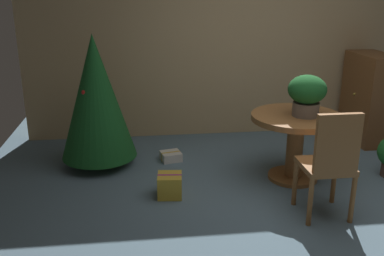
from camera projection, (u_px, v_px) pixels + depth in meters
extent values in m
plane|color=slate|center=(303.00, 204.00, 4.15)|extent=(6.60, 6.60, 0.00)
cube|color=tan|center=(251.00, 38.00, 5.82)|extent=(6.00, 0.10, 2.60)
cylinder|color=brown|center=(292.00, 176.00, 4.70)|extent=(0.53, 0.53, 0.04)
cylinder|color=brown|center=(295.00, 148.00, 4.60)|extent=(0.17, 0.17, 0.61)
cylinder|color=brown|center=(297.00, 117.00, 4.49)|extent=(0.94, 0.94, 0.06)
cylinder|color=#665B51|center=(306.00, 109.00, 4.42)|extent=(0.27, 0.27, 0.14)
ellipsoid|color=#195623|center=(307.00, 89.00, 4.36)|extent=(0.39, 0.39, 0.29)
sphere|color=#E5A8B2|center=(320.00, 91.00, 4.27)|extent=(0.08, 0.08, 0.08)
sphere|color=#E5A8B2|center=(317.00, 88.00, 4.31)|extent=(0.07, 0.07, 0.07)
cylinder|color=brown|center=(295.00, 183.00, 4.08)|extent=(0.04, 0.04, 0.44)
cylinder|color=brown|center=(334.00, 181.00, 4.12)|extent=(0.04, 0.04, 0.44)
cylinder|color=brown|center=(310.00, 202.00, 3.72)|extent=(0.04, 0.04, 0.44)
cylinder|color=brown|center=(352.00, 200.00, 3.76)|extent=(0.04, 0.04, 0.44)
cube|color=brown|center=(325.00, 166.00, 3.84)|extent=(0.42, 0.42, 0.05)
cube|color=brown|center=(338.00, 143.00, 3.58)|extent=(0.38, 0.05, 0.51)
cylinder|color=brown|center=(101.00, 160.00, 5.05)|extent=(0.10, 0.10, 0.11)
cone|color=#195623|center=(96.00, 97.00, 4.81)|extent=(0.85, 0.85, 1.38)
sphere|color=#2D51A8|center=(83.00, 81.00, 4.81)|extent=(0.04, 0.04, 0.04)
sphere|color=#2D51A8|center=(72.00, 129.00, 4.96)|extent=(0.06, 0.06, 0.06)
sphere|color=gold|center=(84.00, 84.00, 4.85)|extent=(0.06, 0.06, 0.06)
sphere|color=red|center=(84.00, 92.00, 4.66)|extent=(0.07, 0.07, 0.07)
sphere|color=red|center=(100.00, 63.00, 4.78)|extent=(0.06, 0.06, 0.06)
sphere|color=#2D51A8|center=(95.00, 95.00, 5.02)|extent=(0.07, 0.07, 0.07)
cube|color=silver|center=(171.00, 156.00, 5.17)|extent=(0.27, 0.26, 0.10)
cube|color=gold|center=(171.00, 156.00, 5.17)|extent=(0.23, 0.08, 0.10)
cube|color=gold|center=(170.00, 185.00, 4.28)|extent=(0.26, 0.26, 0.22)
cube|color=#9E287A|center=(170.00, 185.00, 4.28)|extent=(0.24, 0.05, 0.23)
cube|color=brown|center=(369.00, 98.00, 5.69)|extent=(0.40, 0.81, 1.15)
sphere|color=#B29338|center=(354.00, 94.00, 5.65)|extent=(0.04, 0.04, 0.04)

